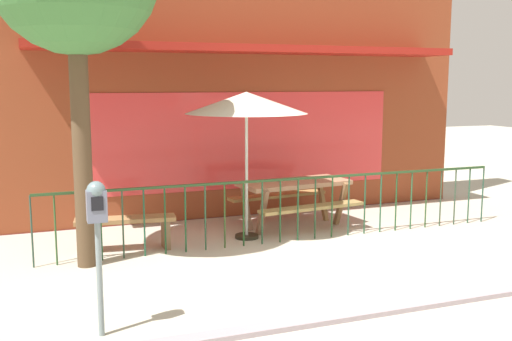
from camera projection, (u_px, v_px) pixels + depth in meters
ground at (358, 284)px, 7.02m from camera, size 40.00×40.00×0.00m
pub_storefront at (242, 64)px, 10.49m from camera, size 8.59×1.42×5.42m
patio_fence_front at (289, 198)px, 8.82m from camera, size 7.24×0.04×0.97m
picnic_table_left at (294, 191)px, 9.69m from camera, size 1.95×1.56×0.79m
patio_umbrella at (246, 104)px, 8.80m from camera, size 1.83×1.83×2.23m
patio_bench at (126, 226)px, 8.39m from camera, size 1.43×0.50×0.48m
parking_meter_far at (97, 217)px, 5.44m from camera, size 0.18×0.17×1.49m
curb_edge at (400, 310)px, 6.23m from camera, size 12.02×0.20×0.11m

